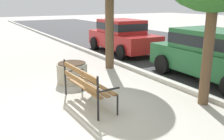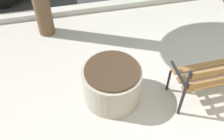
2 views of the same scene
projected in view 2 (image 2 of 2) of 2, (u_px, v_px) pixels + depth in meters
name	position (u px, v px, depth m)	size (l,w,h in m)	color
concrete_planter	(112.00, 83.00, 4.16)	(0.91, 0.91, 0.61)	gray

